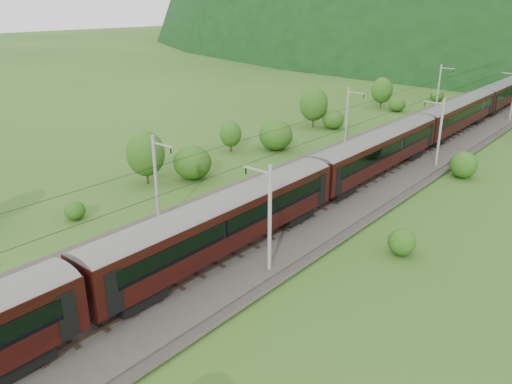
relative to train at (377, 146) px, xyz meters
The scene contains 14 objects.
ground 24.12m from the train, 95.79° to the right, with size 600.00×600.00×0.00m, color #2A541A.
railbed 14.38m from the train, 99.95° to the right, with size 14.00×220.00×0.30m, color #38332D.
track_left 14.91m from the train, 109.33° to the right, with size 2.40×220.00×0.27m.
track_right 14.12m from the train, 90.00° to the right, with size 2.40×220.00×0.27m.
catenary_left 11.92m from the train, 135.70° to the left, with size 2.54×192.28×8.00m.
catenary_right 9.13m from the train, 65.89° to the left, with size 2.54×192.28×8.00m.
overhead_wires 14.27m from the train, 99.95° to the right, with size 4.83×198.00×0.03m.
mountain_ridge 302.24m from the train, 113.89° to the left, with size 336.00×280.00×132.00m, color black.
train is the anchor object (origin of this frame).
hazard_post_near 14.65m from the train, 99.56° to the left, with size 0.15×0.15×1.38m, color red.
hazard_post_far 11.24m from the train, 100.34° to the left, with size 0.15×0.15×1.39m, color red.
signal 9.87m from the train, 128.92° to the left, with size 0.24×0.24×2.13m.
vegetation_left 19.14m from the train, 154.77° to the right, with size 12.07×142.41×6.32m.
vegetation_right 15.97m from the train, 53.27° to the right, with size 7.14×93.82×3.01m.
Camera 1 is at (26.04, -25.29, 18.70)m, focal length 35.00 mm.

